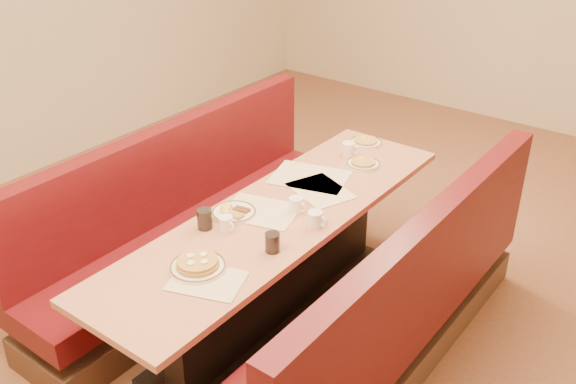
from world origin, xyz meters
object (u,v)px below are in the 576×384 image
Objects in this scene: booth_right at (389,319)px; pancake_plate at (198,265)px; diner_table at (280,268)px; eggs_plate at (233,212)px; soda_tumbler_mid at (272,242)px; coffee_mug_d at (349,149)px; soda_tumbler_near at (205,219)px; coffee_mug_a at (316,219)px; coffee_mug_b at (226,224)px; coffee_mug_c at (296,205)px; booth_left at (191,230)px.

pancake_plate is at bearing -137.17° from booth_right.
pancake_plate reaches higher than diner_table.
eggs_plate is 0.44m from soda_tumbler_mid.
soda_tumbler_near is at bearing -112.82° from coffee_mug_d.
soda_tumbler_mid is at bearing -99.86° from coffee_mug_a.
diner_table is 1.00× the size of booth_right.
soda_tumbler_near is at bearing -95.78° from eggs_plate.
booth_right is 1.11m from soda_tumbler_near.
soda_tumbler_near is at bearing 128.27° from pancake_plate.
coffee_mug_a reaches higher than pancake_plate.
soda_tumbler_near is (-0.22, -0.37, 0.43)m from diner_table.
pancake_plate is 0.37m from coffee_mug_b.
coffee_mug_d is at bearing 84.44° from eggs_plate.
pancake_plate is (-0.72, -0.67, 0.41)m from booth_right.
coffee_mug_d is at bearing 107.91° from coffee_mug_a.
soda_tumbler_near reaches higher than coffee_mug_d.
pancake_plate reaches higher than eggs_plate.
coffee_mug_a is at bearing 179.77° from booth_right.
coffee_mug_d is (-0.16, 0.80, 0.00)m from coffee_mug_c.
soda_tumbler_mid is (0.32, -0.01, 0.01)m from coffee_mug_b.
booth_left is 21.37× the size of coffee_mug_a.
coffee_mug_b is (-0.13, 0.35, 0.02)m from pancake_plate.
soda_tumbler_mid is (-0.04, -0.33, 0.01)m from coffee_mug_a.
booth_right reaches higher than coffee_mug_b.
eggs_plate is at bearing -162.77° from coffee_mug_a.
booth_right is 1.03m from eggs_plate.
diner_table is 22.16× the size of soda_tumbler_near.
coffee_mug_a is 1.13× the size of soda_tumbler_mid.
booth_left is 20.98× the size of coffee_mug_d.
diner_table is 0.98m from coffee_mug_d.
soda_tumbler_mid reaches higher than eggs_plate.
pancake_plate is at bearing -103.04° from coffee_mug_d.
diner_table is at bearing -100.79° from coffee_mug_d.
soda_tumbler_near is 1.09× the size of soda_tumbler_mid.
diner_table is 0.43m from coffee_mug_c.
pancake_plate is 0.74m from coffee_mug_c.
booth_right is at bearing -0.90° from coffee_mug_c.
diner_table is at bearing -128.73° from coffee_mug_c.
coffee_mug_a is (0.98, 0.00, 0.43)m from booth_left.
diner_table is 21.95× the size of coffee_mug_c.
coffee_mug_c is at bearing 56.84° from soda_tumbler_near.
soda_tumbler_mid reaches higher than coffee_mug_d.
pancake_plate is at bearing -88.80° from diner_table.
pancake_plate is 2.36× the size of coffee_mug_d.
coffee_mug_b is at bearing -27.20° from booth_left.
booth_right is at bearing 0.00° from booth_left.
soda_tumbler_near reaches higher than soda_tumbler_mid.
coffee_mug_b is 0.96× the size of soda_tumbler_near.
soda_tumbler_mid is (0.14, -0.39, 0.01)m from coffee_mug_c.
pancake_plate is 0.38m from soda_tumbler_near.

